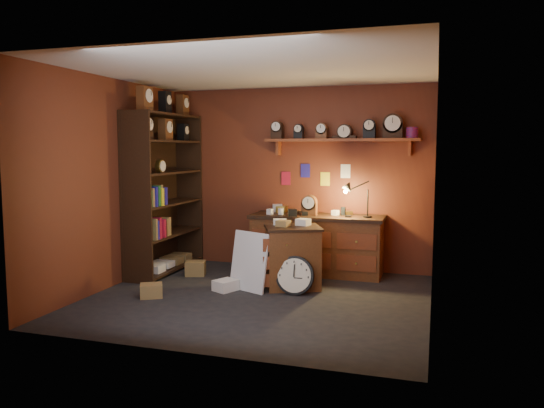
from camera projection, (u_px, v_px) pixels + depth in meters
The scene contains 11 objects.
floor at pixel (258, 298), 6.38m from camera, with size 4.00×4.00×0.00m, color black.
room_shell at pixel (264, 155), 6.29m from camera, with size 4.02×3.62×2.71m.
shelving_unit at pixel (163, 186), 7.71m from camera, with size 0.47×1.60×2.58m.
workbench at pixel (317, 241), 7.62m from camera, with size 1.91×0.66×1.36m.
low_cabinet at pixel (293, 255), 6.85m from camera, with size 0.88×0.82×0.89m.
big_round_clock at pixel (295, 275), 6.55m from camera, with size 0.48×0.16×0.48m.
white_panel at pixel (249, 290), 6.76m from camera, with size 0.58×0.02×0.77m, color silver.
mini_fridge at pixel (293, 254), 7.66m from camera, with size 0.63×0.65×0.55m.
floor_box_a at pixel (151, 291), 6.43m from camera, with size 0.26×0.22×0.16m, color olive.
floor_box_b at pixel (226, 285), 6.73m from camera, with size 0.23×0.27×0.14m, color white.
floor_box_c at pixel (196, 268), 7.54m from camera, with size 0.27×0.23×0.20m, color olive.
Camera 1 is at (2.01, -5.90, 1.80)m, focal length 35.00 mm.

